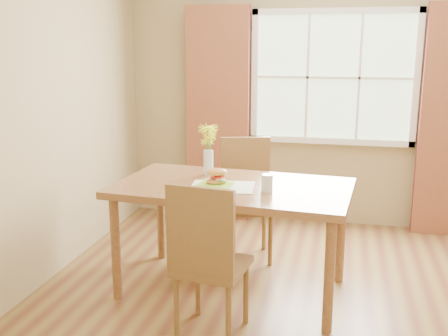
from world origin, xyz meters
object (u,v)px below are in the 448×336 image
dining_table (233,196)px  chair_near (207,256)px  chair_far (246,192)px  water_glass (267,183)px  croissant_sandwich (217,177)px  flower_vase (208,143)px

dining_table → chair_near: bearing=-86.1°
dining_table → chair_far: 0.73m
chair_far → water_glass: size_ratio=8.50×
dining_table → water_glass: water_glass is taller
chair_far → water_glass: chair_far is taller
water_glass → chair_far: bearing=109.6°
chair_near → croissant_sandwich: size_ratio=5.52×
water_glass → flower_vase: 0.67m
dining_table → chair_near: chair_near is taller
chair_near → water_glass: (0.28, 0.58, 0.32)m
dining_table → chair_near: size_ratio=1.73×
chair_near → croissant_sandwich: bearing=105.3°
dining_table → chair_far: size_ratio=1.70×
dining_table → flower_vase: bearing=138.7°
chair_far → water_glass: (0.30, -0.83, 0.31)m
chair_near → flower_vase: (-0.24, 0.96, 0.51)m
dining_table → chair_near: (-0.01, -0.71, -0.18)m
flower_vase → croissant_sandwich: bearing=-66.3°
croissant_sandwich → water_glass: croissant_sandwich is taller
chair_far → flower_vase: size_ratio=2.61×
chair_near → chair_far: 1.41m
chair_near → flower_vase: 1.12m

